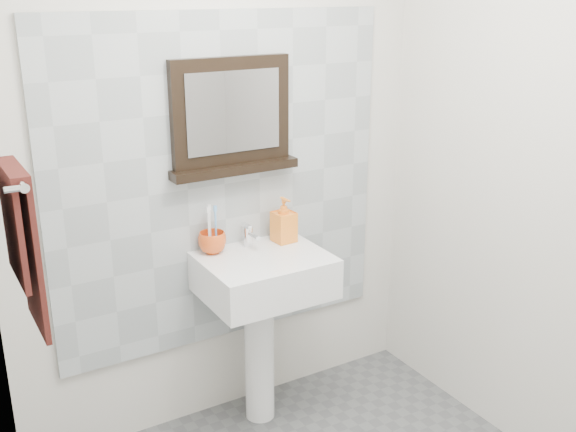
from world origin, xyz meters
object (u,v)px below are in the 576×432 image
object	(u,v)px
toothbrush_cup	(212,243)
hand_towel	(23,237)
pedestal_sink	(263,293)
soap_dispenser	(284,220)
framed_mirror	(231,119)

from	to	relation	value
toothbrush_cup	hand_towel	bearing A→B (deg)	-152.50
pedestal_sink	toothbrush_cup	bearing A→B (deg)	141.47
soap_dispenser	hand_towel	distance (m)	1.28
pedestal_sink	toothbrush_cup	xyz separation A→B (m)	(-0.18, 0.14, 0.23)
framed_mirror	hand_towel	bearing A→B (deg)	-153.62
pedestal_sink	soap_dispenser	size ratio (longest dim) A/B	4.52
hand_towel	framed_mirror	bearing A→B (deg)	26.38
pedestal_sink	hand_towel	distance (m)	1.20
toothbrush_cup	hand_towel	distance (m)	1.01
soap_dispenser	hand_towel	size ratio (longest dim) A/B	0.39
toothbrush_cup	hand_towel	xyz separation A→B (m)	(-0.84, -0.44, 0.33)
pedestal_sink	framed_mirror	world-z (taller)	framed_mirror
toothbrush_cup	hand_towel	size ratio (longest dim) A/B	0.23
pedestal_sink	soap_dispenser	world-z (taller)	soap_dispenser
soap_dispenser	pedestal_sink	bearing A→B (deg)	-152.64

